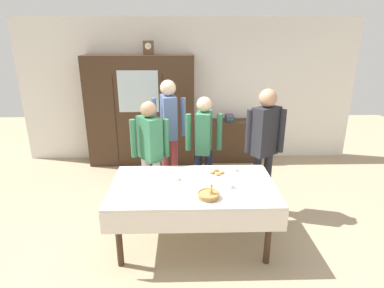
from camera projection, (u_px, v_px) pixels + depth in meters
ground_plane at (192, 231)px, 4.06m from camera, size 12.00×12.00×0.00m
back_wall at (189, 91)px, 6.11m from camera, size 6.40×0.10×2.70m
dining_table at (193, 193)px, 3.61m from camera, size 1.88×1.10×0.77m
wall_cabinet at (141, 111)px, 5.92m from camera, size 1.98×0.46×2.05m
mantel_clock at (148, 48)px, 5.55m from camera, size 0.18×0.11×0.24m
bookshelf_low at (229, 141)px, 6.21m from camera, size 1.08×0.35×0.82m
book_stack at (229, 117)px, 6.06m from camera, size 0.17×0.21×0.12m
tea_cup_far_left at (176, 178)px, 3.71m from camera, size 0.13×0.13×0.06m
tea_cup_back_edge at (230, 186)px, 3.52m from camera, size 0.13×0.13×0.06m
tea_cup_center at (234, 169)px, 3.96m from camera, size 0.13×0.13×0.06m
bread_basket at (209, 195)px, 3.31m from camera, size 0.24×0.24×0.16m
pastry_plate at (217, 173)px, 3.87m from camera, size 0.28×0.28×0.05m
spoon_front_edge at (165, 172)px, 3.93m from camera, size 0.12×0.02×0.01m
spoon_far_right at (139, 174)px, 3.86m from camera, size 0.12×0.02×0.01m
spoon_mid_left at (129, 194)px, 3.39m from camera, size 0.12×0.02×0.01m
person_behind_table_right at (169, 124)px, 4.84m from camera, size 0.52×0.40×1.76m
person_beside_shelf at (265, 140)px, 4.19m from camera, size 0.52×0.37×1.74m
person_by_cabinet at (150, 147)px, 4.28m from camera, size 0.52×0.41×1.57m
person_behind_table_left at (204, 140)px, 4.52m from camera, size 0.52×0.39×1.58m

